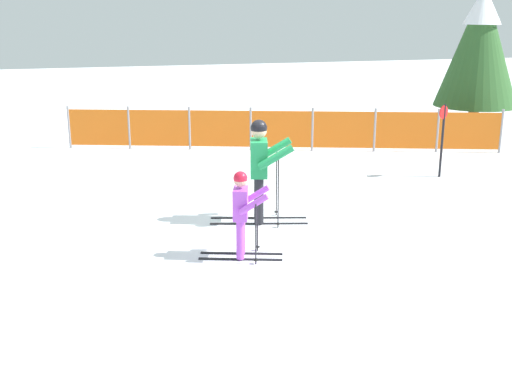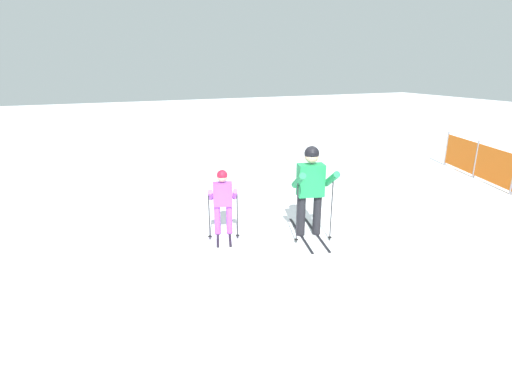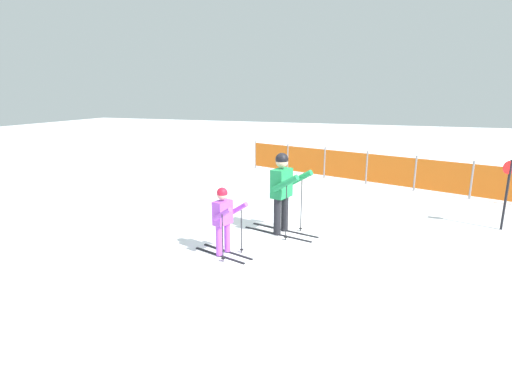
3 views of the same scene
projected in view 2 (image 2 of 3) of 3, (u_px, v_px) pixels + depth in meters
ground_plane at (305, 237)px, 7.42m from camera, size 60.00×60.00×0.00m
skier_adult at (311, 184)px, 7.19m from camera, size 1.64×0.85×1.70m
skier_child at (223, 197)px, 7.31m from camera, size 1.20×0.68×1.25m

